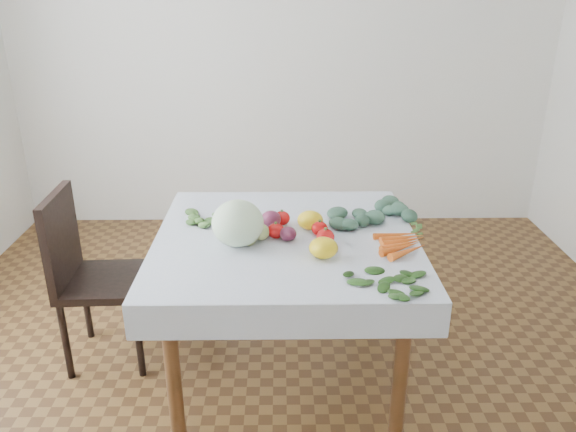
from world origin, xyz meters
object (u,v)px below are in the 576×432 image
table (286,257)px  heirloom_back (310,220)px  cabbage (238,223)px  carrot_bunch (402,243)px  chair (86,267)px

table → heirloom_back: heirloom_back is taller
table → heirloom_back: bearing=36.7°
cabbage → carrot_bunch: bearing=-2.2°
table → chair: 0.99m
chair → cabbage: cabbage is taller
heirloom_back → carrot_bunch: (0.37, -0.19, -0.02)m
cabbage → carrot_bunch: cabbage is taller
cabbage → carrot_bunch: 0.69m
chair → heirloom_back: 1.11m
heirloom_back → table: bearing=-143.3°
heirloom_back → carrot_bunch: bearing=-27.0°
chair → carrot_bunch: (1.44, -0.31, 0.27)m
chair → cabbage: bearing=-20.3°
heirloom_back → chair: bearing=173.7°
table → cabbage: size_ratio=4.64×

